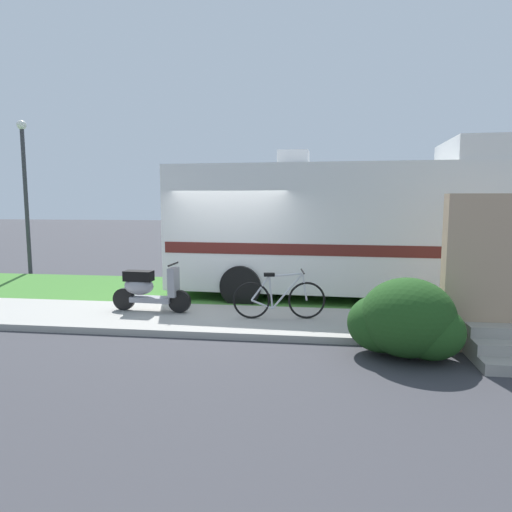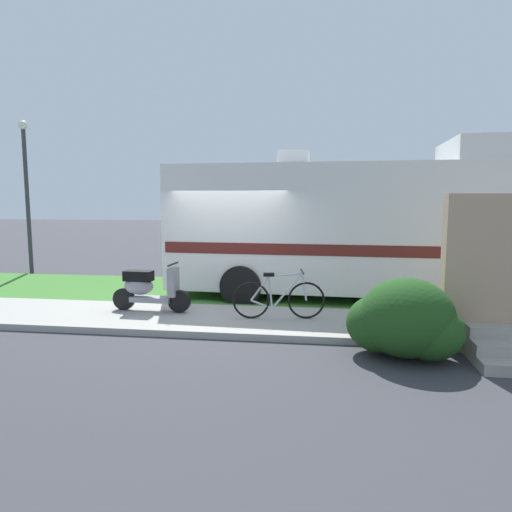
% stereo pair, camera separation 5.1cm
% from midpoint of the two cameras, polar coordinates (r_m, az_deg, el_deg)
% --- Properties ---
extents(ground_plane, '(80.00, 80.00, 0.00)m').
position_cam_midpoint_polar(ground_plane, '(9.89, -3.75, -6.50)').
color(ground_plane, '#38383D').
extents(sidewalk, '(24.00, 2.00, 0.12)m').
position_cam_midpoint_polar(sidewalk, '(8.74, -5.33, -7.93)').
color(sidewalk, '#9E9B93').
rests_on(sidewalk, ground).
extents(grass_strip, '(24.00, 3.40, 0.08)m').
position_cam_midpoint_polar(grass_strip, '(11.32, -2.24, -4.54)').
color(grass_strip, '#3D752D').
rests_on(grass_strip, ground).
extents(motorhome_rv, '(8.02, 3.03, 3.57)m').
position_cam_midpoint_polar(motorhome_rv, '(10.83, 11.33, 3.66)').
color(motorhome_rv, silver).
rests_on(motorhome_rv, ground).
extents(scooter, '(1.61, 0.50, 0.97)m').
position_cam_midpoint_polar(scooter, '(9.28, -13.41, -3.93)').
color(scooter, black).
rests_on(scooter, ground).
extents(bicycle, '(1.70, 0.52, 0.90)m').
position_cam_midpoint_polar(bicycle, '(8.49, 2.71, -5.26)').
color(bicycle, black).
rests_on(bicycle, ground).
extents(pickup_truck_near, '(5.82, 2.40, 1.83)m').
position_cam_midpoint_polar(pickup_truck_near, '(15.50, 7.19, 2.04)').
color(pickup_truck_near, '#1E478C').
rests_on(pickup_truck_near, ground).
extents(bush_by_porch, '(1.64, 1.23, 1.16)m').
position_cam_midpoint_polar(bush_by_porch, '(7.07, 17.90, -7.76)').
color(bush_by_porch, '#1E4719').
rests_on(bush_by_porch, ground).
extents(bottle_green, '(0.08, 0.08, 0.23)m').
position_cam_midpoint_polar(bottle_green, '(9.08, 23.34, -6.88)').
color(bottle_green, brown).
rests_on(bottle_green, ground).
extents(street_lamp_post, '(0.28, 0.28, 4.67)m').
position_cam_midpoint_polar(street_lamp_post, '(15.77, -26.86, 8.08)').
color(street_lamp_post, '#333338').
rests_on(street_lamp_post, ground).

